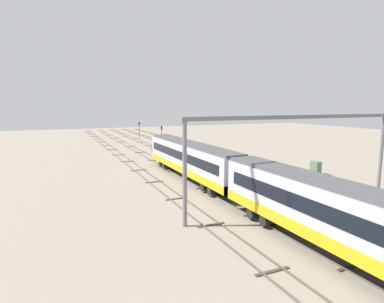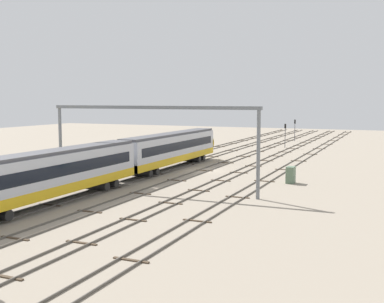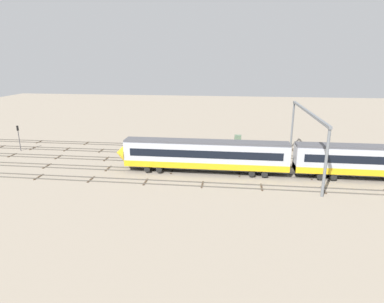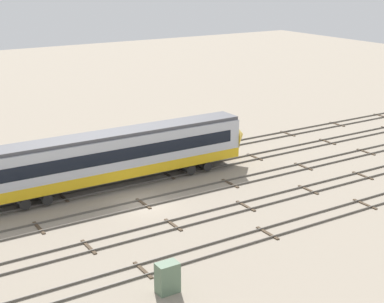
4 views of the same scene
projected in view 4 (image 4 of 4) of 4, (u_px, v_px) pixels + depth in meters
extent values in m
plane|color=gray|center=(143.00, 204.00, 47.18)|extent=(197.96, 197.96, 0.00)
cube|color=#59544C|center=(215.00, 254.00, 38.79)|extent=(181.96, 0.07, 0.16)
cube|color=#59544C|center=(204.00, 246.00, 39.94)|extent=(181.96, 0.07, 0.16)
cube|color=#473828|center=(143.00, 270.00, 36.82)|extent=(0.24, 2.40, 0.08)
cube|color=#473828|center=(268.00, 233.00, 41.93)|extent=(0.24, 2.40, 0.08)
cube|color=#473828|center=(365.00, 204.00, 47.05)|extent=(0.24, 2.40, 0.08)
cube|color=#59544C|center=(178.00, 228.00, 42.68)|extent=(181.96, 0.07, 0.16)
cube|color=#59544C|center=(169.00, 221.00, 43.84)|extent=(181.96, 0.07, 0.16)
cube|color=#473828|center=(89.00, 247.00, 39.86)|extent=(0.24, 2.40, 0.08)
cube|color=#473828|center=(173.00, 225.00, 43.27)|extent=(0.24, 2.40, 0.08)
cube|color=#473828|center=(246.00, 206.00, 46.68)|extent=(0.24, 2.40, 0.08)
cube|color=#473828|center=(308.00, 190.00, 50.09)|extent=(0.24, 2.40, 0.08)
cube|color=#473828|center=(363.00, 176.00, 53.50)|extent=(0.24, 2.40, 0.08)
cube|color=#59544C|center=(148.00, 206.00, 46.57)|extent=(181.96, 0.07, 0.16)
cube|color=#59544C|center=(139.00, 200.00, 47.73)|extent=(181.96, 0.07, 0.16)
cube|color=#473828|center=(39.00, 228.00, 42.78)|extent=(0.24, 2.40, 0.08)
cube|color=#473828|center=(143.00, 204.00, 47.16)|extent=(0.24, 2.40, 0.08)
cube|color=#473828|center=(230.00, 183.00, 51.55)|extent=(0.24, 2.40, 0.08)
cube|color=#473828|center=(303.00, 166.00, 55.93)|extent=(0.24, 2.40, 0.08)
cube|color=#473828|center=(366.00, 152.00, 60.32)|extent=(0.24, 2.40, 0.08)
cube|color=#59544C|center=(122.00, 188.00, 50.47)|extent=(181.96, 0.07, 0.16)
cube|color=#59544C|center=(115.00, 183.00, 51.62)|extent=(181.96, 0.07, 0.16)
cube|color=#473828|center=(63.00, 197.00, 48.50)|extent=(0.24, 2.40, 0.08)
cube|color=#473828|center=(168.00, 175.00, 53.61)|extent=(0.24, 2.40, 0.08)
cube|color=#473828|center=(255.00, 157.00, 58.73)|extent=(0.24, 2.40, 0.08)
cube|color=#473828|center=(328.00, 142.00, 63.84)|extent=(0.24, 2.40, 0.08)
cube|color=#59544C|center=(99.00, 172.00, 54.36)|extent=(181.96, 0.07, 0.16)
cube|color=#59544C|center=(93.00, 168.00, 55.52)|extent=(181.96, 0.07, 0.16)
cube|color=#473828|center=(12.00, 186.00, 50.95)|extent=(0.24, 2.40, 0.08)
cube|color=#473828|center=(96.00, 170.00, 54.95)|extent=(0.24, 2.40, 0.08)
cube|color=#473828|center=(169.00, 156.00, 58.95)|extent=(0.24, 2.40, 0.08)
cube|color=#473828|center=(232.00, 144.00, 62.96)|extent=(0.24, 2.40, 0.08)
cube|color=#473828|center=(288.00, 134.00, 66.96)|extent=(0.24, 2.40, 0.08)
cube|color=#473828|center=(337.00, 124.00, 70.96)|extent=(0.24, 2.40, 0.08)
cube|color=#473828|center=(381.00, 116.00, 74.96)|extent=(0.24, 2.40, 0.08)
cube|color=#B7BCC6|center=(117.00, 155.00, 50.21)|extent=(24.00, 2.90, 3.60)
cube|color=gold|center=(118.00, 170.00, 50.62)|extent=(24.00, 2.94, 0.90)
cube|color=#4C4C51|center=(116.00, 133.00, 49.62)|extent=(24.00, 2.50, 0.30)
cube|color=black|center=(124.00, 155.00, 48.90)|extent=(22.00, 0.04, 1.10)
cube|color=black|center=(110.00, 146.00, 51.26)|extent=(22.00, 0.04, 1.10)
cylinder|color=black|center=(20.00, 199.00, 46.55)|extent=(0.90, 2.70, 0.90)
cylinder|color=black|center=(42.00, 195.00, 47.46)|extent=(0.90, 2.70, 0.90)
cylinder|color=black|center=(184.00, 166.00, 54.32)|extent=(0.90, 2.70, 0.90)
cylinder|color=black|center=(200.00, 163.00, 55.23)|extent=(0.90, 2.70, 0.90)
cone|color=gold|center=(237.00, 135.00, 56.74)|extent=(1.60, 3.24, 3.24)
cube|color=#597259|center=(167.00, 278.00, 34.14)|extent=(1.33, 0.89, 1.90)
cube|color=#333333|center=(177.00, 270.00, 34.39)|extent=(0.02, 0.63, 0.24)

